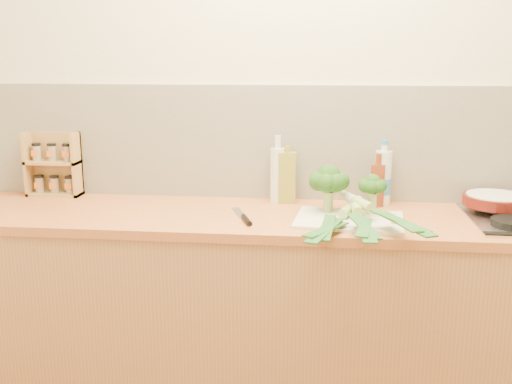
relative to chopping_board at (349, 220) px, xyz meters
The scene contains 15 objects.
room_shell 0.51m from the chopping_board, 121.62° to the left, with size 3.50×3.50×3.50m.
counter 0.52m from the chopping_board, 160.13° to the left, with size 3.20×0.62×0.90m.
chopping_board is the anchor object (origin of this frame).
broccoli_left 0.20m from the chopping_board, 128.68° to the left, with size 0.17×0.18×0.21m.
broccoli_right 0.18m from the chopping_board, 43.88° to the left, with size 0.12×0.12×0.17m.
leek_front 0.05m from the chopping_board, 142.31° to the right, with size 0.26×0.67×0.04m.
leek_mid 0.09m from the chopping_board, 66.93° to the right, with size 0.11×0.62×0.04m.
leek_back 0.12m from the chopping_board, 31.83° to the right, with size 0.31×0.61×0.04m.
chefs_knife 0.44m from the chopping_board, behind, with size 0.13×0.29×0.02m.
skillet 0.67m from the chopping_board, 16.46° to the left, with size 0.40×0.28×0.05m.
spice_rack 1.46m from the chopping_board, 167.06° to the left, with size 0.26×0.10×0.31m.
oil_tin 0.42m from the chopping_board, 133.53° to the left, with size 0.08×0.05×0.27m.
glass_bottle 0.46m from the chopping_board, 136.86° to the left, with size 0.07×0.07×0.32m.
amber_bottle 0.32m from the chopping_board, 63.45° to the left, with size 0.06×0.06×0.24m.
water_bottle 0.37m from the chopping_board, 62.01° to the left, with size 0.08×0.08×0.28m.
Camera 1 is at (0.09, -1.19, 1.56)m, focal length 40.00 mm.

